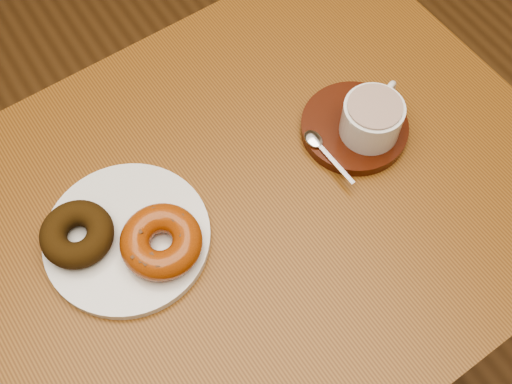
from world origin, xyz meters
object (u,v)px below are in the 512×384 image
donut_plate (127,237)px  coffee_cup (372,118)px  cafe_table (245,246)px  saucer (354,127)px

donut_plate → coffee_cup: size_ratio=2.05×
cafe_table → donut_plate: 0.21m
cafe_table → saucer: bearing=3.0°
donut_plate → coffee_cup: (0.35, -0.04, 0.04)m
cafe_table → donut_plate: bearing=163.1°
saucer → coffee_cup: (0.01, -0.02, 0.04)m
cafe_table → coffee_cup: bearing=-2.3°
cafe_table → donut_plate: donut_plate is taller
coffee_cup → cafe_table: bearing=154.5°
donut_plate → coffee_cup: bearing=-6.4°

